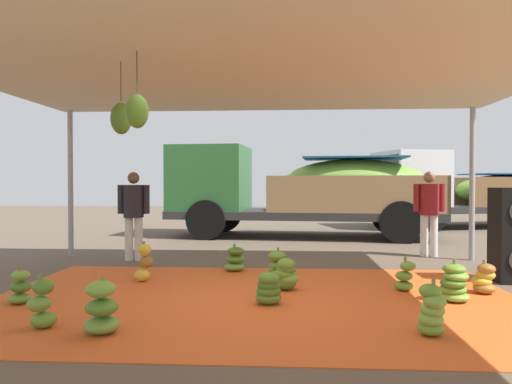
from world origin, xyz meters
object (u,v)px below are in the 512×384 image
object	(u,v)px
banana_bunch_10	(101,309)
banana_bunch_2	(20,288)
banana_bunch_9	(277,266)
banana_bunch_6	(484,279)
banana_bunch_0	(454,284)
banana_bunch_5	(286,275)
banana_bunch_7	(235,260)
cargo_truck_main	(298,189)
banana_bunch_3	(42,305)
banana_bunch_4	(269,289)
banana_bunch_11	(144,264)
banana_bunch_8	(405,277)
worker_0	(429,207)
cargo_truck_far	(464,190)
banana_bunch_1	(432,312)
worker_1	(134,209)

from	to	relation	value
banana_bunch_10	banana_bunch_2	bearing A→B (deg)	142.60
banana_bunch_9	banana_bunch_2	bearing A→B (deg)	-151.57
banana_bunch_6	banana_bunch_0	bearing A→B (deg)	-138.76
banana_bunch_9	banana_bunch_5	bearing A→B (deg)	-79.51
banana_bunch_7	banana_bunch_9	world-z (taller)	banana_bunch_9
banana_bunch_9	cargo_truck_main	xyz separation A→B (m)	(0.44, 5.77, 1.07)
banana_bunch_3	banana_bunch_4	bearing A→B (deg)	26.19
banana_bunch_11	cargo_truck_main	size ratio (longest dim) A/B	0.08
banana_bunch_9	banana_bunch_11	size ratio (longest dim) A/B	0.81
banana_bunch_4	banana_bunch_7	bearing A→B (deg)	106.38
banana_bunch_8	banana_bunch_10	distance (m)	3.87
banana_bunch_7	cargo_truck_main	size ratio (longest dim) A/B	0.06
banana_bunch_0	worker_0	bearing A→B (deg)	78.37
banana_bunch_3	cargo_truck_far	size ratio (longest dim) A/B	0.08
banana_bunch_2	banana_bunch_10	size ratio (longest dim) A/B	0.83
banana_bunch_3	banana_bunch_6	distance (m)	5.26
banana_bunch_1	banana_bunch_5	distance (m)	2.30
banana_bunch_2	worker_0	bearing A→B (deg)	34.81
banana_bunch_1	banana_bunch_6	size ratio (longest dim) A/B	1.23
cargo_truck_far	banana_bunch_1	bearing A→B (deg)	-110.87
banana_bunch_9	banana_bunch_4	bearing A→B (deg)	-92.98
worker_1	banana_bunch_11	bearing A→B (deg)	-68.35
banana_bunch_0	banana_bunch_1	bearing A→B (deg)	-116.01
banana_bunch_5	banana_bunch_6	world-z (taller)	banana_bunch_5
banana_bunch_7	cargo_truck_far	size ratio (longest dim) A/B	0.07
worker_0	worker_1	size ratio (longest dim) A/B	1.01
banana_bunch_7	worker_0	size ratio (longest dim) A/B	0.27
banana_bunch_5	worker_0	bearing A→B (deg)	48.82
banana_bunch_0	cargo_truck_main	bearing A→B (deg)	103.75
cargo_truck_main	banana_bunch_11	bearing A→B (deg)	-111.39
banana_bunch_0	worker_0	size ratio (longest dim) A/B	0.31
banana_bunch_4	banana_bunch_8	distance (m)	1.94
banana_bunch_1	cargo_truck_main	world-z (taller)	cargo_truck_main
banana_bunch_2	banana_bunch_9	world-z (taller)	banana_bunch_9
banana_bunch_5	banana_bunch_11	size ratio (longest dim) A/B	0.80
banana_bunch_1	worker_0	xyz separation A→B (m)	(1.42, 5.02, 0.73)
cargo_truck_far	cargo_truck_main	bearing A→B (deg)	-149.98
banana_bunch_10	banana_bunch_4	bearing A→B (deg)	38.64
banana_bunch_3	banana_bunch_5	world-z (taller)	banana_bunch_3
banana_bunch_0	banana_bunch_11	bearing A→B (deg)	166.84
banana_bunch_5	banana_bunch_7	size ratio (longest dim) A/B	1.04
banana_bunch_6	banana_bunch_11	distance (m)	4.62
banana_bunch_3	banana_bunch_10	xyz separation A→B (m)	(0.65, -0.15, 0.01)
banana_bunch_1	banana_bunch_2	size ratio (longest dim) A/B	1.18
banana_bunch_2	banana_bunch_8	bearing A→B (deg)	11.72
banana_bunch_5	banana_bunch_8	xyz separation A→B (m)	(1.56, 0.04, -0.02)
banana_bunch_1	banana_bunch_7	size ratio (longest dim) A/B	1.21
banana_bunch_4	banana_bunch_10	xyz separation A→B (m)	(-1.53, -1.22, 0.05)
banana_bunch_7	worker_0	bearing A→B (deg)	26.91
banana_bunch_2	cargo_truck_main	xyz separation A→B (m)	(3.43, 7.39, 1.08)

